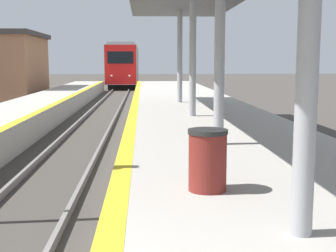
# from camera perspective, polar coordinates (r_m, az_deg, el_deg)

# --- Properties ---
(train) EXTENTS (2.89, 17.24, 4.39)m
(train) POSITION_cam_1_polar(r_m,az_deg,el_deg) (50.72, -5.36, 7.38)
(train) COLOR black
(train) RESTS_ON ground
(trash_bin) EXTENTS (0.53, 0.53, 0.83)m
(trash_bin) POSITION_cam_1_polar(r_m,az_deg,el_deg) (6.26, 4.84, -4.14)
(trash_bin) COLOR maroon
(trash_bin) RESTS_ON platform_right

